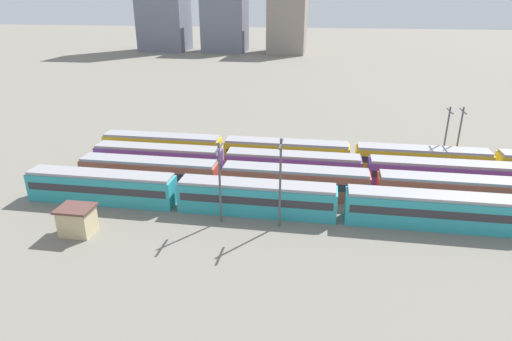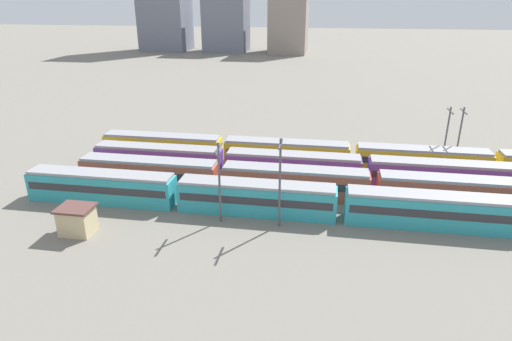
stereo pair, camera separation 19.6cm
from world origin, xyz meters
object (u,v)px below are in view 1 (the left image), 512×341
(catenary_pole_2, at_px, (280,179))
(signal_hut, at_px, (77,220))
(catenary_pole_0, at_px, (220,179))
(train_track_1, at_px, (373,187))
(train_track_3, at_px, (352,157))
(catenary_pole_3, at_px, (459,134))
(train_track_0, at_px, (341,203))
(catenary_pole_1, at_px, (446,134))

(catenary_pole_2, distance_m, signal_hut, 21.58)
(catenary_pole_0, relative_size, signal_hut, 2.55)
(train_track_1, relative_size, train_track_3, 1.00)
(train_track_3, xyz_separation_m, signal_hut, (-29.00, -23.25, -0.35))
(train_track_3, relative_size, catenary_pole_3, 8.33)
(train_track_0, height_order, catenary_pole_3, catenary_pole_3)
(signal_hut, bearing_deg, train_track_3, 38.72)
(train_track_0, height_order, catenary_pole_2, catenary_pole_2)
(train_track_0, distance_m, catenary_pole_0, 13.69)
(train_track_3, bearing_deg, catenary_pole_1, 12.36)
(train_track_0, relative_size, catenary_pole_3, 8.33)
(train_track_3, bearing_deg, train_track_1, -78.67)
(train_track_0, height_order, signal_hut, train_track_0)
(train_track_0, distance_m, catenary_pole_3, 25.13)
(catenary_pole_1, xyz_separation_m, catenary_pole_2, (-21.27, -21.14, 0.51))
(train_track_1, bearing_deg, catenary_pole_2, -142.89)
(train_track_0, bearing_deg, catenary_pole_0, -168.02)
(train_track_3, bearing_deg, catenary_pole_3, 11.79)
(catenary_pole_1, distance_m, signal_hut, 49.47)
(signal_hut, bearing_deg, catenary_pole_1, 31.90)
(catenary_pole_3, relative_size, signal_hut, 2.49)
(train_track_3, relative_size, catenary_pole_0, 8.14)
(catenary_pole_3, height_order, signal_hut, catenary_pole_3)
(catenary_pole_2, bearing_deg, catenary_pole_1, 44.82)
(train_track_1, height_order, catenary_pole_1, catenary_pole_1)
(train_track_3, distance_m, catenary_pole_0, 23.83)
(catenary_pole_0, distance_m, catenary_pole_3, 36.51)
(catenary_pole_0, distance_m, catenary_pole_2, 6.48)
(catenary_pole_0, xyz_separation_m, catenary_pole_3, (29.55, 21.43, -0.11))
(train_track_0, xyz_separation_m, catenary_pole_1, (14.72, 18.43, 3.12))
(catenary_pole_3, bearing_deg, signal_hut, -148.94)
(catenary_pole_2, relative_size, catenary_pole_3, 1.11)
(catenary_pole_0, bearing_deg, train_track_1, 25.18)
(catenary_pole_3, xyz_separation_m, signal_hut, (-43.70, -26.32, -3.47))
(train_track_3, bearing_deg, catenary_pole_0, -128.96)
(train_track_0, bearing_deg, train_track_3, 83.31)
(catenary_pole_3, bearing_deg, train_track_0, -131.53)
(train_track_1, distance_m, train_track_3, 10.61)
(train_track_1, distance_m, signal_hut, 33.64)
(train_track_3, height_order, catenary_pole_3, catenary_pole_3)
(train_track_1, height_order, catenary_pole_0, catenary_pole_0)
(catenary_pole_1, xyz_separation_m, signal_hut, (-41.89, -26.08, -3.47))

